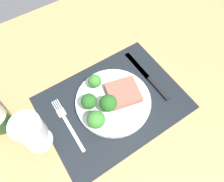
{
  "coord_description": "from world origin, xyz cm",
  "views": [
    {
      "loc": [
        -16.6,
        -24.43,
        59.83
      ],
      "look_at": [
        1.46,
        2.95,
        1.9
      ],
      "focal_mm": 33.34,
      "sensor_mm": 36.0,
      "label": 1
    }
  ],
  "objects_px": {
    "plate": "(113,101)",
    "fork": "(68,124)",
    "steak": "(122,92)",
    "wine_glass": "(30,131)",
    "knife": "(150,79)"
  },
  "relations": [
    {
      "from": "knife",
      "to": "wine_glass",
      "type": "xyz_separation_m",
      "value": [
        -0.4,
        0.01,
        0.08
      ]
    },
    {
      "from": "steak",
      "to": "wine_glass",
      "type": "relative_size",
      "value": 0.73
    },
    {
      "from": "fork",
      "to": "wine_glass",
      "type": "relative_size",
      "value": 1.46
    },
    {
      "from": "steak",
      "to": "wine_glass",
      "type": "distance_m",
      "value": 0.29
    },
    {
      "from": "steak",
      "to": "knife",
      "type": "distance_m",
      "value": 0.12
    },
    {
      "from": "plate",
      "to": "wine_glass",
      "type": "bearing_deg",
      "value": 176.53
    },
    {
      "from": "steak",
      "to": "fork",
      "type": "height_order",
      "value": "steak"
    },
    {
      "from": "plate",
      "to": "knife",
      "type": "xyz_separation_m",
      "value": [
        0.15,
        0.01,
        -0.0
      ]
    },
    {
      "from": "plate",
      "to": "fork",
      "type": "distance_m",
      "value": 0.16
    },
    {
      "from": "steak",
      "to": "knife",
      "type": "bearing_deg",
      "value": 0.4
    },
    {
      "from": "plate",
      "to": "steak",
      "type": "bearing_deg",
      "value": 6.97
    },
    {
      "from": "plate",
      "to": "fork",
      "type": "bearing_deg",
      "value": 174.75
    },
    {
      "from": "fork",
      "to": "knife",
      "type": "height_order",
      "value": "knife"
    },
    {
      "from": "wine_glass",
      "to": "steak",
      "type": "bearing_deg",
      "value": -2.1
    },
    {
      "from": "plate",
      "to": "steak",
      "type": "xyz_separation_m",
      "value": [
        0.04,
        0.0,
        0.02
      ]
    }
  ]
}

